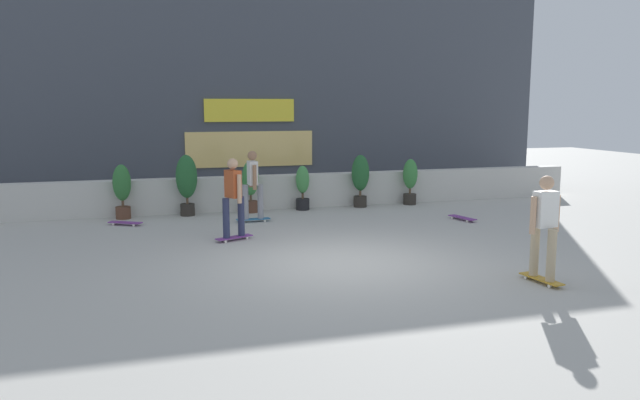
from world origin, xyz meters
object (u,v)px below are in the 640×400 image
at_px(potted_plant_1, 187,180).
at_px(skater_foreground, 253,183).
at_px(skater_by_wall_left, 544,224).
at_px(skateboard_aside, 462,218).
at_px(potted_plant_2, 250,183).
at_px(potted_plant_4, 360,177).
at_px(potted_plant_0, 122,188).
at_px(potted_plant_5, 410,180).
at_px(skater_by_wall_right, 233,195).
at_px(skateboard_near_camera, 125,223).
at_px(potted_plant_3, 303,187).

height_order(potted_plant_1, skater_foreground, skater_foreground).
xyz_separation_m(skater_by_wall_left, skateboard_aside, (1.48, 5.08, -0.88)).
height_order(skater_foreground, skateboard_aside, skater_foreground).
relative_size(potted_plant_2, potted_plant_4, 0.94).
relative_size(potted_plant_4, skater_foreground, 0.84).
relative_size(potted_plant_2, skater_by_wall_left, 0.79).
relative_size(potted_plant_0, potted_plant_4, 0.94).
xyz_separation_m(potted_plant_5, skater_foreground, (-4.68, -1.30, 0.24)).
distance_m(potted_plant_1, skateboard_aside, 6.88).
bearing_deg(skater_by_wall_right, skater_by_wall_left, -46.73).
bearing_deg(skateboard_near_camera, potted_plant_4, 8.17).
relative_size(potted_plant_4, skater_by_wall_right, 0.84).
distance_m(potted_plant_5, skater_foreground, 4.86).
bearing_deg(skater_foreground, skater_by_wall_left, -61.59).
bearing_deg(skateboard_near_camera, skater_by_wall_right, -46.70).
relative_size(potted_plant_1, skater_by_wall_right, 0.91).
bearing_deg(potted_plant_4, potted_plant_2, 180.00).
height_order(potted_plant_1, skateboard_near_camera, potted_plant_1).
height_order(potted_plant_3, skateboard_near_camera, potted_plant_3).
height_order(potted_plant_3, skater_by_wall_right, skater_by_wall_right).
height_order(skater_by_wall_left, skateboard_near_camera, skater_by_wall_left).
distance_m(skater_foreground, skater_by_wall_right, 2.04).
distance_m(skater_foreground, skateboard_aside, 5.13).
xyz_separation_m(potted_plant_1, skater_by_wall_right, (0.69, -3.20, 0.04)).
xyz_separation_m(potted_plant_4, skateboard_aside, (1.70, -2.54, -0.76)).
relative_size(potted_plant_2, potted_plant_5, 1.05).
distance_m(potted_plant_4, skateboard_near_camera, 6.24).
xyz_separation_m(potted_plant_1, potted_plant_4, (4.64, 0.00, -0.08)).
bearing_deg(skateboard_near_camera, potted_plant_0, 93.77).
distance_m(potted_plant_3, skater_by_wall_left, 7.84).
xyz_separation_m(potted_plant_0, potted_plant_1, (1.55, 0.00, 0.14)).
distance_m(potted_plant_1, potted_plant_4, 4.64).
xyz_separation_m(potted_plant_2, skateboard_near_camera, (-3.11, -0.88, -0.69)).
xyz_separation_m(skater_by_wall_left, skater_by_wall_right, (-4.16, 4.42, 0.00)).
bearing_deg(skater_foreground, potted_plant_1, 137.82).
bearing_deg(potted_plant_0, skater_by_wall_right, -54.97).
bearing_deg(potted_plant_0, potted_plant_2, 0.00).
relative_size(potted_plant_1, skater_by_wall_left, 0.91).
distance_m(potted_plant_1, skater_by_wall_right, 3.27).
bearing_deg(skateboard_near_camera, potted_plant_5, 6.60).
relative_size(potted_plant_4, skater_by_wall_left, 0.84).
distance_m(potted_plant_2, skateboard_near_camera, 3.30).
relative_size(potted_plant_3, skateboard_aside, 1.43).
bearing_deg(potted_plant_3, potted_plant_4, 0.00).
bearing_deg(potted_plant_2, skater_by_wall_right, -106.12).
bearing_deg(potted_plant_2, skateboard_near_camera, -164.18).
distance_m(potted_plant_2, skateboard_aside, 5.41).
bearing_deg(skater_foreground, potted_plant_3, 39.65).
bearing_deg(skater_by_wall_right, skater_foreground, 68.49).
bearing_deg(potted_plant_5, potted_plant_1, 180.00).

